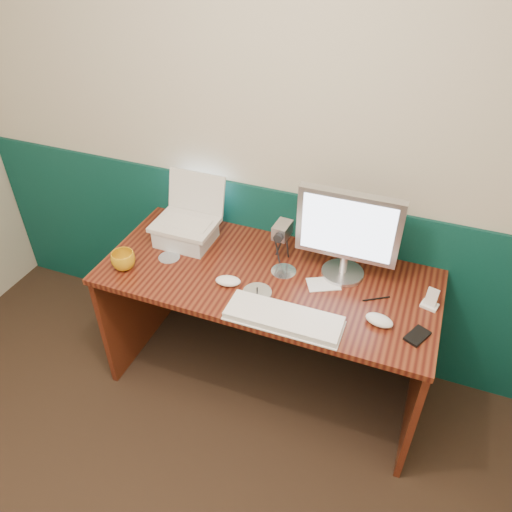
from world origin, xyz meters
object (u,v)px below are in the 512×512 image
at_px(desk, 266,331).
at_px(monitor, 348,234).
at_px(laptop, 183,204).
at_px(keyboard, 284,318).
at_px(camcorder, 282,242).
at_px(mug, 123,260).

distance_m(desk, monitor, 0.70).
bearing_deg(laptop, monitor, 2.01).
relative_size(laptop, keyboard, 0.63).
bearing_deg(desk, keyboard, -57.19).
bearing_deg(camcorder, monitor, 1.05).
xyz_separation_m(monitor, mug, (-0.99, -0.34, -0.19)).
xyz_separation_m(keyboard, camcorder, (-0.15, 0.41, 0.08)).
relative_size(laptop, monitor, 0.67).
distance_m(desk, keyboard, 0.50).
bearing_deg(monitor, desk, -157.90).
distance_m(laptop, keyboard, 0.78).
xyz_separation_m(desk, keyboard, (0.17, -0.26, 0.39)).
xyz_separation_m(keyboard, mug, (-0.83, 0.06, 0.03)).
distance_m(monitor, mug, 1.06).
relative_size(monitor, camcorder, 2.39).
relative_size(laptop, mug, 2.72).
bearing_deg(monitor, laptop, -178.31).
distance_m(monitor, keyboard, 0.48).
bearing_deg(laptop, mug, -119.96).
height_order(laptop, monitor, monitor).
distance_m(mug, camcorder, 0.77).
bearing_deg(camcorder, laptop, -171.49).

